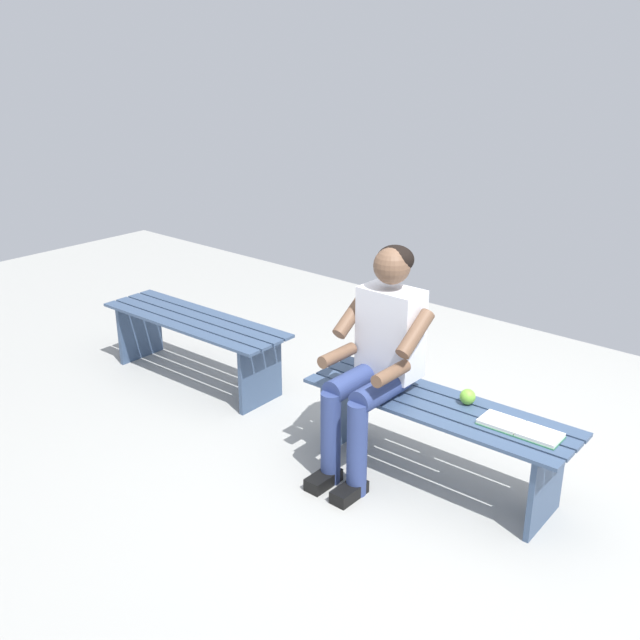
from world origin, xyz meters
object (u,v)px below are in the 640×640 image
at_px(bench_near, 436,424).
at_px(apple, 468,397).
at_px(book_open, 520,429).
at_px(person_seated, 377,353).
at_px(bench_far, 195,334).

distance_m(bench_near, apple, 0.23).
relative_size(bench_near, book_open, 3.64).
distance_m(apple, book_open, 0.36).
bearing_deg(person_seated, bench_near, -162.97).
bearing_deg(bench_far, bench_near, -180.00).
height_order(bench_far, book_open, book_open).
height_order(person_seated, book_open, person_seated).
relative_size(person_seated, apple, 15.04).
bearing_deg(bench_far, book_open, -179.54).
height_order(bench_near, apple, apple).
bearing_deg(bench_far, person_seated, 176.48).
relative_size(bench_near, apple, 17.89).
distance_m(bench_far, book_open, 2.46).
distance_m(bench_near, book_open, 0.48).
bearing_deg(apple, book_open, 166.43).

